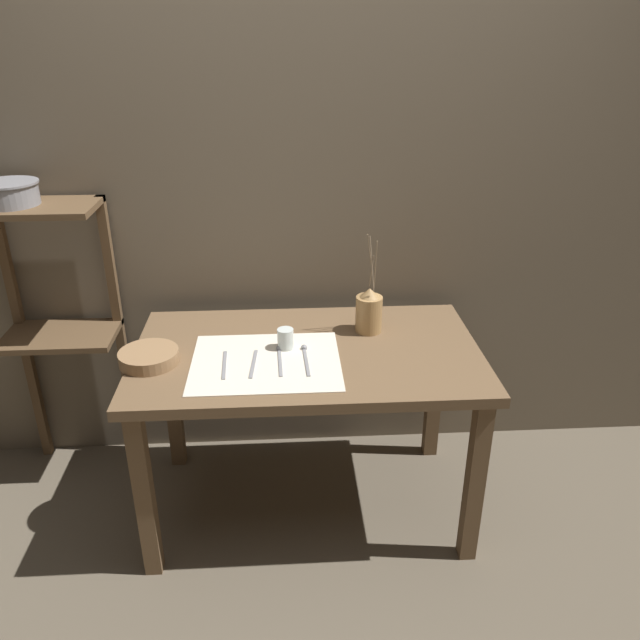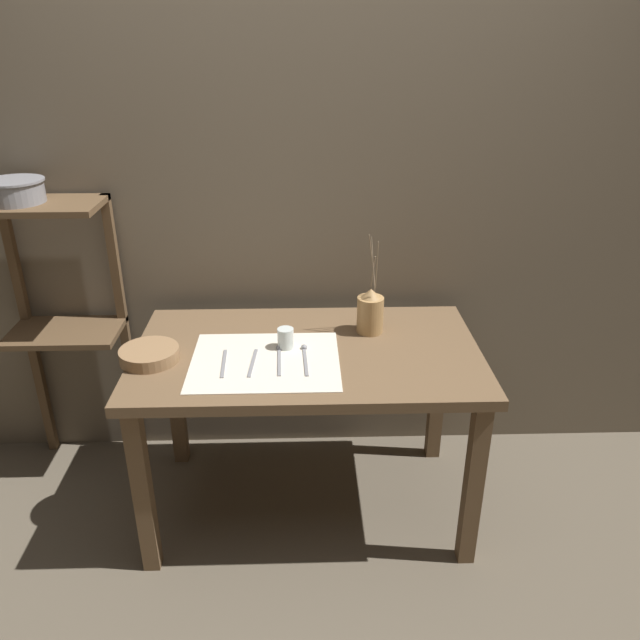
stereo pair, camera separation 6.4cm
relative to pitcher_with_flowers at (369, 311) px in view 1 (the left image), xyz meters
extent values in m
plane|color=brown|center=(-0.25, -0.14, -0.82)|extent=(12.00, 12.00, 0.00)
cube|color=#6B5E4C|center=(-0.25, 0.35, 0.38)|extent=(7.00, 0.06, 2.40)
cube|color=brown|center=(-0.25, -0.14, -0.11)|extent=(1.29, 0.76, 0.04)
cube|color=brown|center=(-0.83, -0.46, -0.47)|extent=(0.06, 0.06, 0.69)
cube|color=brown|center=(0.34, -0.46, -0.47)|extent=(0.06, 0.06, 0.69)
cube|color=brown|center=(-0.83, 0.18, -0.47)|extent=(0.06, 0.06, 0.69)
cube|color=brown|center=(0.34, 0.18, -0.47)|extent=(0.06, 0.06, 0.69)
cube|color=brown|center=(-1.25, 0.15, 0.39)|extent=(0.45, 0.28, 0.02)
cube|color=brown|center=(-1.25, 0.15, -0.15)|extent=(0.45, 0.28, 0.02)
cube|color=brown|center=(-1.46, 0.28, -0.21)|extent=(0.04, 0.04, 1.22)
cube|color=brown|center=(-1.04, 0.28, -0.21)|extent=(0.04, 0.04, 1.22)
cube|color=beige|center=(-0.40, -0.23, -0.08)|extent=(0.53, 0.44, 0.00)
cylinder|color=#A87F4C|center=(0.00, 0.00, -0.01)|extent=(0.10, 0.10, 0.15)
cone|color=#A87F4C|center=(0.00, 0.00, 0.08)|extent=(0.08, 0.08, 0.04)
cylinder|color=#847056|center=(0.01, 0.01, 0.16)|extent=(0.01, 0.03, 0.13)
cylinder|color=#847056|center=(0.02, -0.01, 0.20)|extent=(0.00, 0.03, 0.20)
cylinder|color=#847056|center=(0.00, -0.02, 0.20)|extent=(0.02, 0.03, 0.21)
cylinder|color=#847056|center=(0.00, 0.02, 0.21)|extent=(0.04, 0.04, 0.21)
cylinder|color=#8E6B47|center=(-0.81, -0.21, -0.06)|extent=(0.21, 0.21, 0.05)
cylinder|color=silver|center=(-0.33, -0.13, -0.04)|extent=(0.06, 0.06, 0.08)
cube|color=gray|center=(-0.55, -0.25, -0.08)|extent=(0.02, 0.20, 0.00)
cube|color=gray|center=(-0.44, -0.25, -0.08)|extent=(0.02, 0.20, 0.00)
cube|color=gray|center=(-0.35, -0.24, -0.08)|extent=(0.02, 0.20, 0.00)
sphere|color=gray|center=(-0.35, -0.14, -0.08)|extent=(0.02, 0.02, 0.02)
cube|color=gray|center=(-0.25, -0.25, -0.08)|extent=(0.02, 0.20, 0.00)
sphere|color=gray|center=(-0.26, -0.15, -0.08)|extent=(0.02, 0.02, 0.02)
cylinder|color=gray|center=(-1.34, 0.15, 0.45)|extent=(0.21, 0.21, 0.09)
cylinder|color=gray|center=(-1.34, 0.15, 0.49)|extent=(0.22, 0.22, 0.01)
camera|label=1|loc=(-0.33, -2.20, 1.00)|focal=35.00mm
camera|label=2|loc=(-0.26, -2.20, 1.00)|focal=35.00mm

